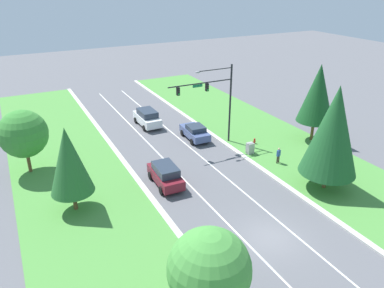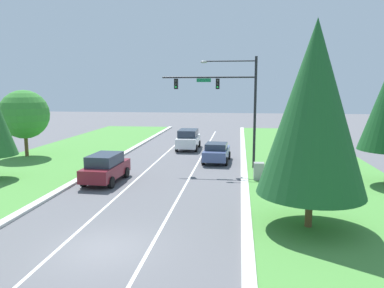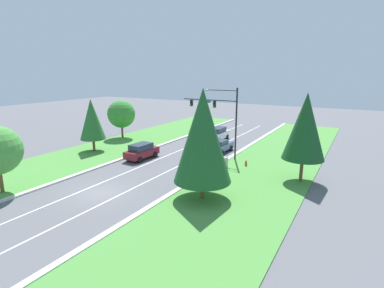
{
  "view_description": "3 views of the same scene",
  "coord_description": "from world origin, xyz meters",
  "px_view_note": "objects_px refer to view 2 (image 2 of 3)",
  "views": [
    {
      "loc": [
        -14.7,
        -16.53,
        17.06
      ],
      "look_at": [
        -0.2,
        11.77,
        2.61
      ],
      "focal_mm": 35.0,
      "sensor_mm": 36.0,
      "label": 1
    },
    {
      "loc": [
        5.23,
        -13.47,
        6.34
      ],
      "look_at": [
        2.0,
        11.93,
        2.45
      ],
      "focal_mm": 35.0,
      "sensor_mm": 36.0,
      "label": 2
    },
    {
      "loc": [
        19.35,
        -17.47,
        10.39
      ],
      "look_at": [
        2.25,
        12.36,
        2.15
      ],
      "focal_mm": 28.0,
      "sensor_mm": 36.0,
      "label": 3
    }
  ],
  "objects_px": {
    "slate_blue_sedan": "(217,152)",
    "fire_hydrant": "(284,171)",
    "burgundy_suv": "(106,167)",
    "pedestrian": "(282,178)",
    "conifer_near_right_tree": "(314,108)",
    "oak_near_left_tree": "(24,114)",
    "utility_cabinet": "(259,172)",
    "white_suv": "(188,139)",
    "traffic_signal_mast": "(229,96)"
  },
  "relations": [
    {
      "from": "burgundy_suv",
      "to": "conifer_near_right_tree",
      "type": "distance_m",
      "value": 14.56
    },
    {
      "from": "fire_hydrant",
      "to": "conifer_near_right_tree",
      "type": "relative_size",
      "value": 0.08
    },
    {
      "from": "utility_cabinet",
      "to": "oak_near_left_tree",
      "type": "bearing_deg",
      "value": 163.19
    },
    {
      "from": "traffic_signal_mast",
      "to": "burgundy_suv",
      "type": "bearing_deg",
      "value": -145.74
    },
    {
      "from": "white_suv",
      "to": "conifer_near_right_tree",
      "type": "relative_size",
      "value": 0.52
    },
    {
      "from": "burgundy_suv",
      "to": "oak_near_left_tree",
      "type": "bearing_deg",
      "value": 144.97
    },
    {
      "from": "traffic_signal_mast",
      "to": "slate_blue_sedan",
      "type": "distance_m",
      "value": 5.46
    },
    {
      "from": "fire_hydrant",
      "to": "oak_near_left_tree",
      "type": "relative_size",
      "value": 0.11
    },
    {
      "from": "utility_cabinet",
      "to": "pedestrian",
      "type": "xyz_separation_m",
      "value": [
        1.22,
        -3.03,
        0.31
      ]
    },
    {
      "from": "fire_hydrant",
      "to": "oak_near_left_tree",
      "type": "height_order",
      "value": "oak_near_left_tree"
    },
    {
      "from": "burgundy_suv",
      "to": "slate_blue_sedan",
      "type": "xyz_separation_m",
      "value": [
        6.98,
        7.78,
        -0.15
      ]
    },
    {
      "from": "burgundy_suv",
      "to": "pedestrian",
      "type": "distance_m",
      "value": 11.54
    },
    {
      "from": "traffic_signal_mast",
      "to": "pedestrian",
      "type": "distance_m",
      "value": 8.98
    },
    {
      "from": "burgundy_suv",
      "to": "pedestrian",
      "type": "xyz_separation_m",
      "value": [
        11.47,
        -1.32,
        -0.07
      ]
    },
    {
      "from": "white_suv",
      "to": "fire_hydrant",
      "type": "distance_m",
      "value": 13.55
    },
    {
      "from": "pedestrian",
      "to": "fire_hydrant",
      "type": "distance_m",
      "value": 4.95
    },
    {
      "from": "burgundy_suv",
      "to": "fire_hydrant",
      "type": "xyz_separation_m",
      "value": [
        12.16,
        3.54,
        -0.67
      ]
    },
    {
      "from": "white_suv",
      "to": "burgundy_suv",
      "type": "bearing_deg",
      "value": -104.96
    },
    {
      "from": "utility_cabinet",
      "to": "conifer_near_right_tree",
      "type": "relative_size",
      "value": 0.14
    },
    {
      "from": "white_suv",
      "to": "fire_hydrant",
      "type": "bearing_deg",
      "value": -51.49
    },
    {
      "from": "burgundy_suv",
      "to": "slate_blue_sedan",
      "type": "relative_size",
      "value": 1.02
    },
    {
      "from": "traffic_signal_mast",
      "to": "oak_near_left_tree",
      "type": "height_order",
      "value": "traffic_signal_mast"
    },
    {
      "from": "white_suv",
      "to": "oak_near_left_tree",
      "type": "xyz_separation_m",
      "value": [
        -14.13,
        -6.11,
        2.84
      ]
    },
    {
      "from": "burgundy_suv",
      "to": "oak_near_left_tree",
      "type": "distance_m",
      "value": 13.46
    },
    {
      "from": "utility_cabinet",
      "to": "conifer_near_right_tree",
      "type": "height_order",
      "value": "conifer_near_right_tree"
    },
    {
      "from": "slate_blue_sedan",
      "to": "oak_near_left_tree",
      "type": "distance_m",
      "value": 17.71
    },
    {
      "from": "white_suv",
      "to": "oak_near_left_tree",
      "type": "height_order",
      "value": "oak_near_left_tree"
    },
    {
      "from": "burgundy_suv",
      "to": "white_suv",
      "type": "distance_m",
      "value": 14.55
    },
    {
      "from": "conifer_near_right_tree",
      "to": "slate_blue_sedan",
      "type": "bearing_deg",
      "value": 109.12
    },
    {
      "from": "slate_blue_sedan",
      "to": "fire_hydrant",
      "type": "height_order",
      "value": "slate_blue_sedan"
    },
    {
      "from": "white_suv",
      "to": "conifer_near_right_tree",
      "type": "distance_m",
      "value": 22.98
    },
    {
      "from": "utility_cabinet",
      "to": "fire_hydrant",
      "type": "height_order",
      "value": "utility_cabinet"
    },
    {
      "from": "slate_blue_sedan",
      "to": "utility_cabinet",
      "type": "distance_m",
      "value": 6.89
    },
    {
      "from": "burgundy_suv",
      "to": "fire_hydrant",
      "type": "relative_size",
      "value": 6.66
    },
    {
      "from": "conifer_near_right_tree",
      "to": "oak_near_left_tree",
      "type": "xyz_separation_m",
      "value": [
        -22.52,
        14.83,
        -1.53
      ]
    },
    {
      "from": "slate_blue_sedan",
      "to": "pedestrian",
      "type": "bearing_deg",
      "value": -60.83
    },
    {
      "from": "fire_hydrant",
      "to": "conifer_near_right_tree",
      "type": "bearing_deg",
      "value": -90.56
    },
    {
      "from": "oak_near_left_tree",
      "to": "burgundy_suv",
      "type": "bearing_deg",
      "value": -37.3
    },
    {
      "from": "pedestrian",
      "to": "conifer_near_right_tree",
      "type": "distance_m",
      "value": 7.16
    },
    {
      "from": "slate_blue_sedan",
      "to": "oak_near_left_tree",
      "type": "relative_size",
      "value": 0.75
    },
    {
      "from": "burgundy_suv",
      "to": "oak_near_left_tree",
      "type": "xyz_separation_m",
      "value": [
        -10.46,
        7.97,
        2.9
      ]
    },
    {
      "from": "utility_cabinet",
      "to": "fire_hydrant",
      "type": "xyz_separation_m",
      "value": [
        1.91,
        1.83,
        -0.28
      ]
    },
    {
      "from": "white_suv",
      "to": "pedestrian",
      "type": "distance_m",
      "value": 17.26
    },
    {
      "from": "slate_blue_sedan",
      "to": "fire_hydrant",
      "type": "xyz_separation_m",
      "value": [
        5.18,
        -4.23,
        -0.52
      ]
    },
    {
      "from": "white_suv",
      "to": "pedestrian",
      "type": "xyz_separation_m",
      "value": [
        7.79,
        -15.4,
        -0.13
      ]
    },
    {
      "from": "slate_blue_sedan",
      "to": "pedestrian",
      "type": "height_order",
      "value": "pedestrian"
    },
    {
      "from": "utility_cabinet",
      "to": "fire_hydrant",
      "type": "relative_size",
      "value": 1.79
    },
    {
      "from": "white_suv",
      "to": "oak_near_left_tree",
      "type": "relative_size",
      "value": 0.79
    },
    {
      "from": "conifer_near_right_tree",
      "to": "oak_near_left_tree",
      "type": "distance_m",
      "value": 27.0
    },
    {
      "from": "white_suv",
      "to": "fire_hydrant",
      "type": "relative_size",
      "value": 6.93
    }
  ]
}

